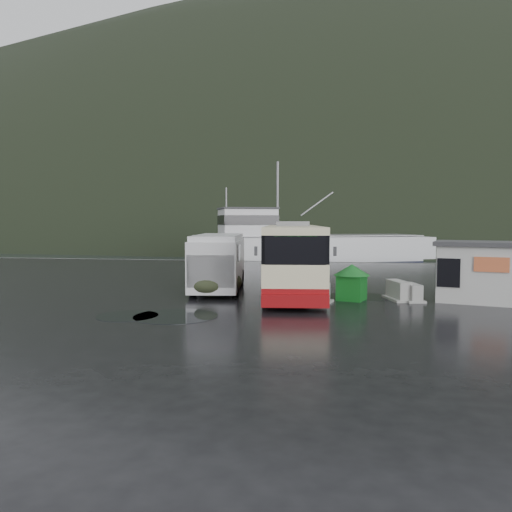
% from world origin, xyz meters
% --- Properties ---
extents(ground, '(160.00, 160.00, 0.00)m').
position_xyz_m(ground, '(0.00, 0.00, 0.00)').
color(ground, black).
rests_on(ground, ground).
extents(harbor_water, '(300.00, 180.00, 0.02)m').
position_xyz_m(harbor_water, '(0.00, 110.00, 0.00)').
color(harbor_water, black).
rests_on(harbor_water, ground).
extents(quay_edge, '(160.00, 0.60, 1.50)m').
position_xyz_m(quay_edge, '(0.00, 20.00, 0.00)').
color(quay_edge, '#999993').
rests_on(quay_edge, ground).
extents(headland, '(780.00, 540.00, 570.00)m').
position_xyz_m(headland, '(10.00, 250.00, 0.00)').
color(headland, black).
rests_on(headland, ground).
extents(coach_bus, '(4.33, 12.66, 3.51)m').
position_xyz_m(coach_bus, '(2.16, 1.87, 0.00)').
color(coach_bus, beige).
rests_on(coach_bus, ground).
extents(white_van, '(3.16, 7.03, 2.84)m').
position_xyz_m(white_van, '(-1.56, 1.47, 0.00)').
color(white_van, silver).
rests_on(white_van, ground).
extents(waste_bin_left, '(1.45, 1.45, 1.60)m').
position_xyz_m(waste_bin_left, '(5.01, -0.75, 0.00)').
color(waste_bin_left, '#11651D').
rests_on(waste_bin_left, ground).
extents(waste_bin_right, '(1.23, 1.23, 1.38)m').
position_xyz_m(waste_bin_right, '(2.39, 0.28, 0.00)').
color(waste_bin_right, '#11651D').
rests_on(waste_bin_right, ground).
extents(dome_tent, '(3.12, 3.68, 1.23)m').
position_xyz_m(dome_tent, '(-1.23, -0.54, 0.00)').
color(dome_tent, '#2A311D').
rests_on(dome_tent, ground).
extents(ticket_kiosk, '(3.93, 3.37, 2.62)m').
position_xyz_m(ticket_kiosk, '(10.31, -0.31, 0.00)').
color(ticket_kiosk, '#B9B8B4').
rests_on(ticket_kiosk, ground).
extents(jersey_barrier_a, '(1.19, 1.80, 0.83)m').
position_xyz_m(jersey_barrier_a, '(3.65, -1.99, 0.00)').
color(jersey_barrier_a, '#999993').
rests_on(jersey_barrier_a, ground).
extents(jersey_barrier_b, '(1.32, 1.89, 0.86)m').
position_xyz_m(jersey_barrier_b, '(7.06, -0.38, 0.00)').
color(jersey_barrier_b, '#999993').
rests_on(jersey_barrier_b, ground).
extents(jersey_barrier_c, '(1.06, 1.65, 0.76)m').
position_xyz_m(jersey_barrier_c, '(7.62, -0.55, 0.00)').
color(jersey_barrier_c, '#999993').
rests_on(jersey_barrier_c, ground).
extents(fishing_trawler, '(27.89, 15.62, 11.03)m').
position_xyz_m(fishing_trawler, '(1.42, 28.99, 0.00)').
color(fishing_trawler, silver).
rests_on(fishing_trawler, ground).
extents(puddles, '(11.28, 11.13, 0.01)m').
position_xyz_m(puddles, '(1.10, -2.07, 0.01)').
color(puddles, black).
rests_on(puddles, ground).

